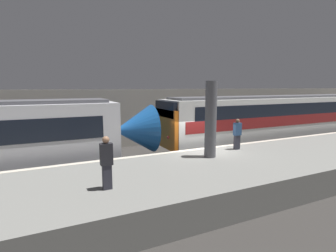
{
  "coord_description": "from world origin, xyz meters",
  "views": [
    {
      "loc": [
        -7.51,
        -11.55,
        4.38
      ],
      "look_at": [
        -1.54,
        0.92,
        2.31
      ],
      "focal_mm": 28.0,
      "sensor_mm": 36.0,
      "label": 1
    }
  ],
  "objects": [
    {
      "name": "platform",
      "position": [
        0.0,
        -2.7,
        0.57
      ],
      "size": [
        40.0,
        5.4,
        1.16
      ],
      "color": "slate",
      "rests_on": "ground"
    },
    {
      "name": "train_boxy",
      "position": [
        9.01,
        2.29,
        1.93
      ],
      "size": [
        20.4,
        2.88,
        3.75
      ],
      "color": "black",
      "rests_on": "ground"
    },
    {
      "name": "person_waiting",
      "position": [
        -5.81,
        -3.5,
        2.06
      ],
      "size": [
        0.38,
        0.24,
        1.72
      ],
      "color": "#2D2D38",
      "rests_on": "platform"
    },
    {
      "name": "ground_plane",
      "position": [
        0.0,
        0.0,
        0.0
      ],
      "size": [
        120.0,
        120.0,
        0.0
      ],
      "primitive_type": "plane",
      "color": "#33302D"
    },
    {
      "name": "station_rear_barrier",
      "position": [
        0.0,
        6.79,
        2.11
      ],
      "size": [
        50.0,
        0.15,
        4.22
      ],
      "color": "#9E998E",
      "rests_on": "ground"
    },
    {
      "name": "person_walking",
      "position": [
        1.52,
        -1.04,
        1.99
      ],
      "size": [
        0.38,
        0.24,
        1.61
      ],
      "color": "#2D2D38",
      "rests_on": "platform"
    },
    {
      "name": "support_pillar_near",
      "position": [
        -0.61,
        -1.67,
        2.9
      ],
      "size": [
        0.53,
        0.53,
        3.51
      ],
      "color": "#56565B",
      "rests_on": "platform"
    }
  ]
}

